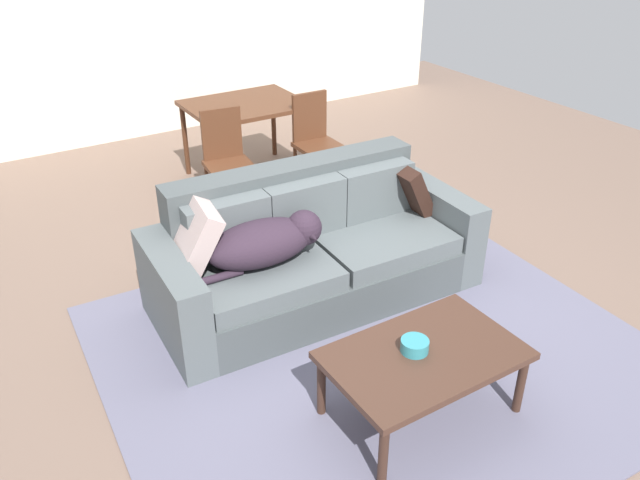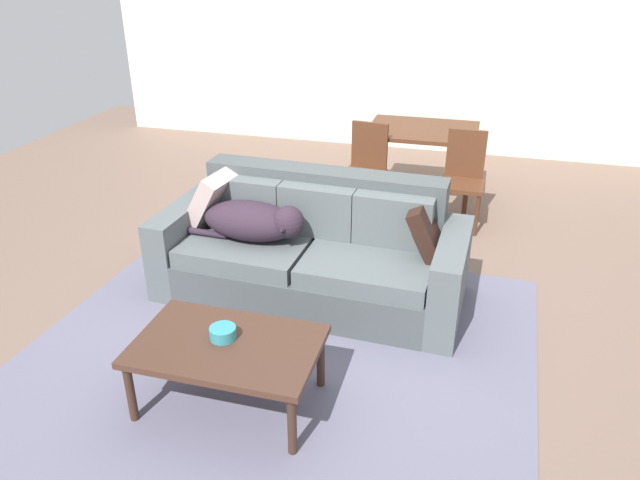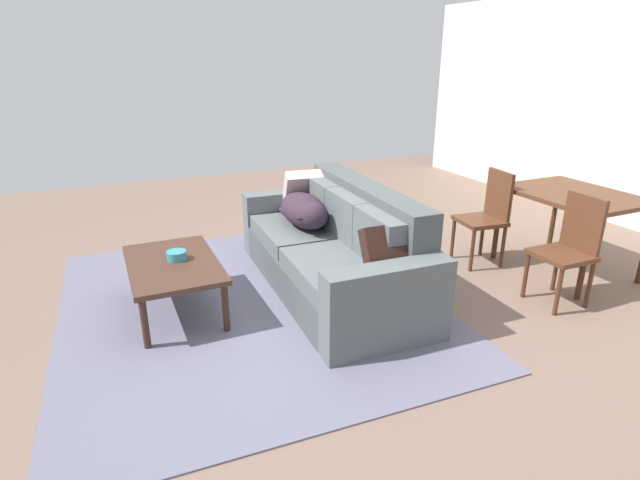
# 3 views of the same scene
# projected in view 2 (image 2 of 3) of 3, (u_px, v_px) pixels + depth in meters

# --- Properties ---
(ground_plane) EXTENTS (10.00, 10.00, 0.00)m
(ground_plane) POSITION_uv_depth(u_px,v_px,m) (332.00, 299.00, 4.61)
(ground_plane) COLOR #765D50
(back_partition) EXTENTS (8.00, 0.12, 2.70)m
(back_partition) POSITION_uv_depth(u_px,v_px,m) (412.00, 42.00, 7.47)
(back_partition) COLOR silver
(back_partition) RESTS_ON ground
(area_rug) EXTENTS (3.40, 3.04, 0.01)m
(area_rug) POSITION_uv_depth(u_px,v_px,m) (280.00, 350.00, 4.02)
(area_rug) COLOR slate
(area_rug) RESTS_ON ground
(couch) EXTENTS (2.31, 1.04, 0.91)m
(couch) POSITION_uv_depth(u_px,v_px,m) (313.00, 252.00, 4.56)
(couch) COLOR #454B4D
(couch) RESTS_ON ground
(dog_on_left_cushion) EXTENTS (0.92, 0.41, 0.30)m
(dog_on_left_cushion) POSITION_uv_depth(u_px,v_px,m) (255.00, 221.00, 4.44)
(dog_on_left_cushion) COLOR #2F212F
(dog_on_left_cushion) RESTS_ON couch
(throw_pillow_by_left_arm) EXTENTS (0.40, 0.50, 0.47)m
(throw_pillow_by_left_arm) POSITION_uv_depth(u_px,v_px,m) (213.00, 198.00, 4.69)
(throw_pillow_by_left_arm) COLOR #B9A19C
(throw_pillow_by_left_arm) RESTS_ON couch
(throw_pillow_by_right_arm) EXTENTS (0.28, 0.40, 0.40)m
(throw_pillow_by_right_arm) POSITION_uv_depth(u_px,v_px,m) (427.00, 230.00, 4.25)
(throw_pillow_by_right_arm) COLOR black
(throw_pillow_by_right_arm) RESTS_ON couch
(coffee_table) EXTENTS (1.05, 0.67, 0.43)m
(coffee_table) POSITION_uv_depth(u_px,v_px,m) (227.00, 350.00, 3.40)
(coffee_table) COLOR #452B20
(coffee_table) RESTS_ON ground
(bowl_on_coffee_table) EXTENTS (0.15, 0.15, 0.07)m
(bowl_on_coffee_table) POSITION_uv_depth(u_px,v_px,m) (223.00, 333.00, 3.41)
(bowl_on_coffee_table) COLOR teal
(bowl_on_coffee_table) RESTS_ON coffee_table
(dining_table) EXTENTS (1.10, 0.87, 0.76)m
(dining_table) POSITION_uv_depth(u_px,v_px,m) (422.00, 136.00, 6.14)
(dining_table) COLOR #542F1C
(dining_table) RESTS_ON ground
(dining_chair_near_left) EXTENTS (0.44, 0.44, 0.91)m
(dining_chair_near_left) POSITION_uv_depth(u_px,v_px,m) (366.00, 166.00, 5.85)
(dining_chair_near_left) COLOR #542F1C
(dining_chair_near_left) RESTS_ON ground
(dining_chair_near_right) EXTENTS (0.41, 0.41, 0.90)m
(dining_chair_near_right) POSITION_uv_depth(u_px,v_px,m) (463.00, 175.00, 5.65)
(dining_chair_near_right) COLOR #542F1C
(dining_chair_near_right) RESTS_ON ground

